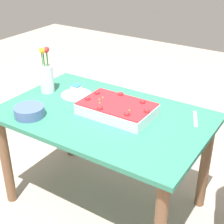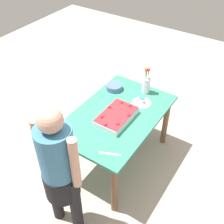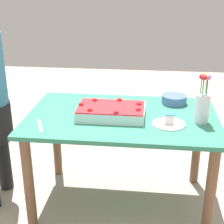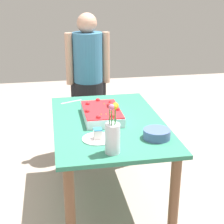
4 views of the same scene
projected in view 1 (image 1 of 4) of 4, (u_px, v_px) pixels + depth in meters
name	position (u px, v px, depth m)	size (l,w,h in m)	color
ground_plane	(105.00, 201.00, 2.54)	(8.00, 8.00, 0.00)	#AF9C8F
dining_table	(104.00, 130.00, 2.25)	(1.34, 0.86, 0.74)	#307C61
sheet_cake	(117.00, 109.00, 2.17)	(0.46, 0.29, 0.10)	white
serving_plate_with_slice	(76.00, 93.00, 2.44)	(0.22, 0.22, 0.08)	white
cake_knife	(195.00, 119.00, 2.14)	(0.21, 0.02, 0.00)	silver
flower_vase	(46.00, 76.00, 2.44)	(0.10, 0.10, 0.34)	white
fruit_bowl	(29.00, 111.00, 2.16)	(0.19, 0.19, 0.07)	#4B649D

